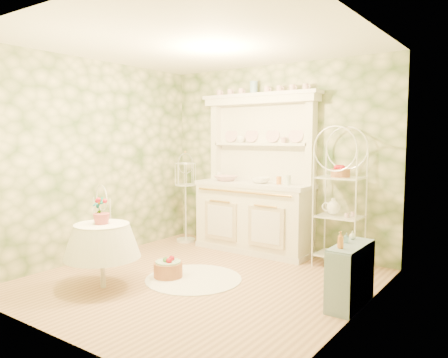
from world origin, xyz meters
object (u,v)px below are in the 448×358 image
Objects in this scene: birdcage_stand at (186,195)px; floor_basket at (168,270)px; round_table at (103,260)px; kitchen_dresser at (254,173)px; side_shelf at (350,274)px; bakers_rack at (340,199)px; cafe_chair at (92,229)px.

birdcage_stand is 5.06× the size of floor_basket.
round_table is 0.79m from floor_basket.
floor_basket is at bearing -96.25° from kitchen_dresser.
round_table is (-2.41, -1.08, -0.01)m from side_shelf.
kitchen_dresser reaches higher than round_table.
bakers_rack reaches higher than cafe_chair.
round_table is 2.10× the size of floor_basket.
birdcage_stand is at bearing 97.21° from cafe_chair.
floor_basket is at bearing 62.24° from round_table.
bakers_rack is 1.19× the size of birdcage_stand.
birdcage_stand reaches higher than cafe_chair.
round_table is (-0.53, -2.30, -0.84)m from kitchen_dresser.
round_table reaches higher than floor_basket.
side_shelf is at bearing 11.33° from floor_basket.
cafe_chair is at bearing -174.75° from floor_basket.
birdcage_stand is at bearing -173.96° from kitchen_dresser.
side_shelf reaches higher than round_table.
cafe_chair is at bearing -173.39° from side_shelf.
bakers_rack is at bearing 113.27° from side_shelf.
kitchen_dresser is at bearing 66.38° from cafe_chair.
bakers_rack is at bearing -0.91° from kitchen_dresser.
round_table is at bearing -16.05° from cafe_chair.
bakers_rack is 2.49m from birdcage_stand.
round_table is 1.07m from cafe_chair.
floor_basket is (-0.18, -1.63, -1.05)m from kitchen_dresser.
bakers_rack is (1.30, -0.02, -0.27)m from kitchen_dresser.
bakers_rack is 2.86× the size of round_table.
side_shelf is 3.35m from cafe_chair.
cafe_chair is at bearing -98.50° from birdcage_stand.
bakers_rack is at bearing 48.02° from cafe_chair.
round_table is (-1.83, -2.28, -0.57)m from bakers_rack.
round_table is 0.41× the size of birdcage_stand.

